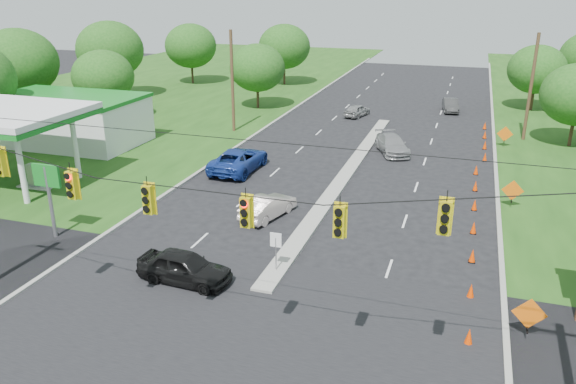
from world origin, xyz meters
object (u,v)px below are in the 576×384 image
(white_sedan, at_px, (268,206))
(gas_station, at_px, (57,118))
(black_sedan, at_px, (184,267))
(blue_pickup, at_px, (239,160))

(white_sedan, bearing_deg, gas_station, -5.71)
(gas_station, bearing_deg, white_sedan, -21.04)
(black_sedan, height_order, white_sedan, black_sedan)
(black_sedan, bearing_deg, blue_pickup, 17.55)
(black_sedan, distance_m, blue_pickup, 16.17)
(black_sedan, height_order, blue_pickup, blue_pickup)
(black_sedan, xyz_separation_m, blue_pickup, (-3.95, 15.68, 0.08))
(gas_station, height_order, white_sedan, gas_station)
(black_sedan, xyz_separation_m, white_sedan, (1.00, 8.27, -0.08))
(gas_station, height_order, black_sedan, gas_station)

